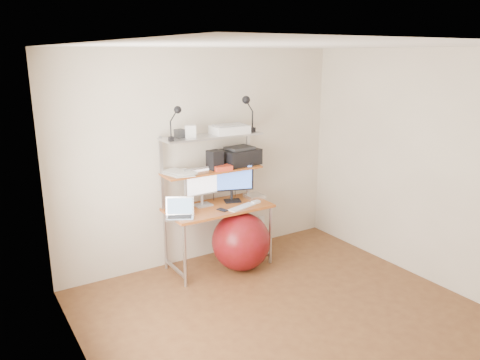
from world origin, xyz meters
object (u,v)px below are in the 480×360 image
(monitor_silver, at_px, (202,184))
(exercise_ball, at_px, (241,241))
(monitor_black, at_px, (232,180))
(printer, at_px, (240,156))
(laptop, at_px, (180,213))

(monitor_silver, distance_m, exercise_ball, 0.81)
(monitor_silver, height_order, exercise_ball, monitor_silver)
(exercise_ball, bearing_deg, monitor_silver, 132.89)
(monitor_black, distance_m, exercise_ball, 0.73)
(printer, bearing_deg, monitor_black, -160.05)
(monitor_silver, height_order, monitor_black, monitor_black)
(laptop, height_order, exercise_ball, laptop)
(monitor_black, xyz_separation_m, exercise_ball, (-0.05, -0.29, -0.66))
(laptop, bearing_deg, printer, 44.31)
(monitor_silver, relative_size, printer, 0.99)
(monitor_silver, bearing_deg, printer, 0.20)
(monitor_silver, bearing_deg, monitor_black, -10.54)
(monitor_silver, relative_size, exercise_ball, 0.71)
(monitor_black, height_order, exercise_ball, monitor_black)
(monitor_black, xyz_separation_m, laptop, (-0.76, -0.18, -0.22))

